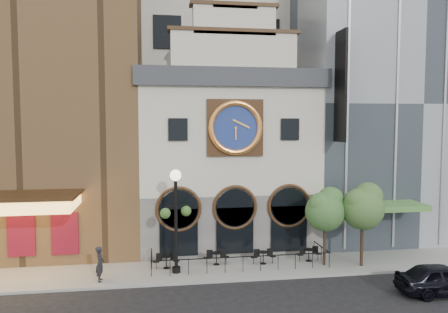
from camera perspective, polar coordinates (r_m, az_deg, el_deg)
ground at (r=25.38m, az=3.04°, el=-16.01°), size 120.00×120.00×0.00m
sidewalk at (r=27.66m, az=1.96°, el=-14.09°), size 44.00×5.00×0.15m
clock_building at (r=31.57m, az=0.20°, el=0.46°), size 12.60×8.78×18.65m
theater_building at (r=34.43m, az=-22.68°, el=10.31°), size 14.00×15.60×25.00m
retail_building at (r=37.80m, az=19.63°, el=6.09°), size 14.00×14.40×20.00m
office_tower at (r=44.98m, az=-2.33°, el=18.72°), size 20.00×16.00×40.00m
cafe_railing at (r=27.50m, az=1.96°, el=-13.06°), size 10.60×2.60×0.90m
bistro_0 at (r=27.06m, az=-7.54°, el=-13.35°), size 1.58×0.68×0.90m
bistro_1 at (r=27.50m, az=-1.00°, el=-13.03°), size 1.58×0.68×0.90m
bistro_2 at (r=27.76m, az=5.15°, el=-12.87°), size 1.58×0.68×0.90m
bistro_3 at (r=28.68m, az=11.02°, el=-12.37°), size 1.58×0.68×0.90m
car_right at (r=25.96m, az=26.67°, el=-14.13°), size 4.81×2.20×1.60m
pedestrian at (r=25.60m, az=-15.90°, el=-13.34°), size 0.50×0.73×1.94m
lamppost at (r=25.47m, az=-6.31°, el=-6.87°), size 1.83×1.12×6.03m
tree_left at (r=27.88m, az=17.71°, el=-6.08°), size 2.64×2.54×5.08m
tree_right at (r=27.46m, az=13.12°, el=-6.60°), size 2.49×2.39×4.79m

